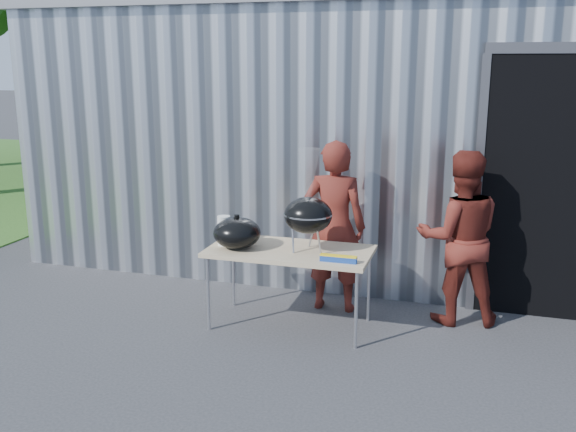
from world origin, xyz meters
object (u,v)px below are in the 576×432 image
(kettle_grill, at_px, (308,206))
(person_bystander, at_px, (459,238))
(person_cook, at_px, (334,227))
(folding_table, at_px, (290,253))

(kettle_grill, distance_m, person_bystander, 1.48)
(kettle_grill, bearing_deg, person_cook, 78.11)
(folding_table, xyz_separation_m, person_cook, (0.29, 0.54, 0.14))
(person_cook, height_order, person_bystander, person_cook)
(folding_table, bearing_deg, person_bystander, 21.30)
(kettle_grill, xyz_separation_m, person_bystander, (1.31, 0.60, -0.34))
(kettle_grill, bearing_deg, folding_table, 174.74)
(kettle_grill, height_order, person_bystander, kettle_grill)
(kettle_grill, relative_size, person_cook, 0.55)
(person_cook, bearing_deg, kettle_grill, 76.33)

